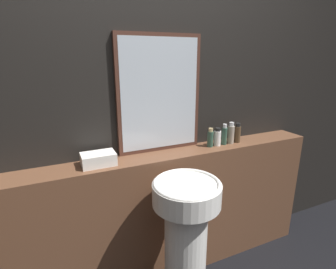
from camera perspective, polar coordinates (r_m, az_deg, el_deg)
name	(u,v)px	position (r m, az deg, el deg)	size (l,w,h in m)	color
wall_back	(158,108)	(1.84, -2.15, 5.73)	(8.00, 0.06, 2.50)	black
vanity_counter	(167,215)	(2.02, -0.27, -17.05)	(2.39, 0.23, 0.96)	brown
pedestal_sink	(186,240)	(1.70, 3.87, -21.92)	(0.39, 0.39, 0.93)	white
mirror	(160,95)	(1.77, -1.82, 8.66)	(0.59, 0.03, 0.78)	#47281E
towel_stack	(98,159)	(1.66, -14.90, -5.18)	(0.20, 0.13, 0.08)	silver
shampoo_bottle	(210,138)	(1.94, 9.20, -0.79)	(0.04, 0.04, 0.14)	#2D4C3D
conditioner_bottle	(217,137)	(1.97, 10.71, -0.63)	(0.05, 0.05, 0.14)	white
lotion_bottle	(224,135)	(2.00, 12.15, -0.13)	(0.04, 0.04, 0.16)	#2D4C3D
body_wash_bottle	(231,134)	(2.04, 13.53, 0.17)	(0.05, 0.05, 0.17)	gray
hand_soap_bottle	(237,133)	(2.08, 14.89, 0.22)	(0.05, 0.05, 0.15)	#4C3823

